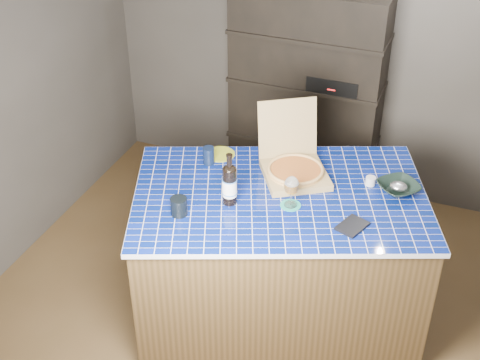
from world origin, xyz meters
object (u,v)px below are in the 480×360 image
at_px(kitchen_island, 278,256).
at_px(mead_bottle, 230,184).
at_px(pizza_box, 294,168).
at_px(bowl, 398,188).
at_px(wine_glass, 291,186).
at_px(dvd_case, 352,226).

xyz_separation_m(kitchen_island, mead_bottle, (-0.26, -0.19, 0.63)).
height_order(pizza_box, bowl, pizza_box).
bearing_deg(bowl, mead_bottle, -152.55).
relative_size(kitchen_island, bowl, 8.58).
bearing_deg(mead_bottle, wine_glass, 15.94).
xyz_separation_m(pizza_box, wine_glass, (0.08, -0.32, 0.08)).
relative_size(pizza_box, mead_bottle, 1.77).
relative_size(kitchen_island, wine_glass, 10.42).
relative_size(kitchen_island, dvd_case, 11.40).
relative_size(wine_glass, dvd_case, 1.09).
distance_m(kitchen_island, wine_glass, 0.65).
height_order(kitchen_island, bowl, bowl).
distance_m(pizza_box, wine_glass, 0.34).
distance_m(wine_glass, dvd_case, 0.42).
xyz_separation_m(wine_glass, dvd_case, (0.40, -0.07, -0.14)).
distance_m(mead_bottle, wine_glass, 0.37).
relative_size(mead_bottle, dvd_case, 1.87).
xyz_separation_m(wine_glass, bowl, (0.58, 0.38, -0.11)).
xyz_separation_m(kitchen_island, wine_glass, (0.09, -0.09, 0.64)).
distance_m(mead_bottle, bowl, 1.05).
height_order(kitchen_island, wine_glass, wine_glass).
height_order(mead_bottle, dvd_case, mead_bottle).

